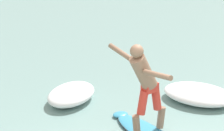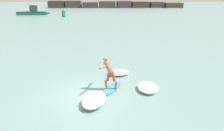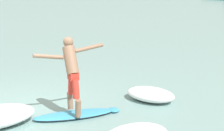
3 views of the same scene
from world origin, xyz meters
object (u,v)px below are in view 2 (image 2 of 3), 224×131
fishing_boat_near_jetty (33,12)px  channel_marker_buoy (64,13)px  surfer (109,70)px  surfboard (111,88)px

fishing_boat_near_jetty → channel_marker_buoy: fishing_boat_near_jetty is taller
surfer → fishing_boat_near_jetty: 42.43m
surfer → fishing_boat_near_jetty: size_ratio=0.23×
surfboard → surfer: size_ratio=1.17×
surfer → channel_marker_buoy: bearing=103.9°
fishing_boat_near_jetty → channel_marker_buoy: 8.49m
fishing_boat_near_jetty → channel_marker_buoy: (7.46, -4.04, 0.13)m
surfer → channel_marker_buoy: 36.25m
surfboard → channel_marker_buoy: channel_marker_buoy is taller
channel_marker_buoy → fishing_boat_near_jetty: bearing=151.6°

